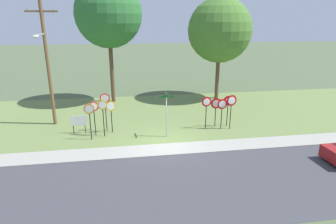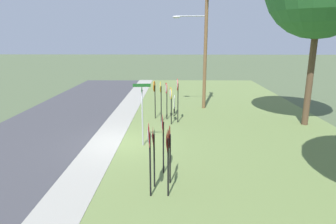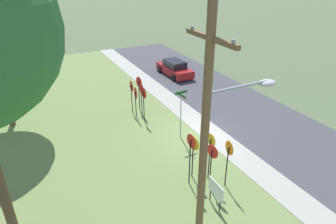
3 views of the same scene
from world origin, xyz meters
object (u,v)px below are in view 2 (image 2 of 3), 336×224
(stop_sign_far_left, at_px, (155,92))
(stop_sign_far_center, at_px, (161,94))
(stop_sign_near_left, at_px, (178,91))
(yield_sign_far_left, at_px, (153,142))
(notice_board, at_px, (174,103))
(yield_sign_near_right, at_px, (149,142))
(yield_sign_near_left, at_px, (162,130))
(street_name_post, at_px, (142,109))
(utility_pole, at_px, (203,40))
(stop_sign_far_right, at_px, (166,93))
(yield_sign_center, at_px, (169,141))
(yield_sign_far_right, at_px, (167,147))
(stop_sign_near_right, at_px, (171,98))

(stop_sign_far_left, xyz_separation_m, stop_sign_far_center, (0.80, 0.42, 0.03))
(stop_sign_near_left, bearing_deg, stop_sign_far_center, -99.99)
(yield_sign_far_left, bearing_deg, stop_sign_far_center, 177.09)
(notice_board, bearing_deg, yield_sign_near_right, -1.73)
(yield_sign_near_left, xyz_separation_m, street_name_post, (-2.97, -1.06, 0.05))
(utility_pole, bearing_deg, stop_sign_far_right, -38.55)
(utility_pole, bearing_deg, yield_sign_near_right, -12.76)
(yield_sign_center, relative_size, street_name_post, 0.71)
(stop_sign_far_right, relative_size, yield_sign_near_left, 1.00)
(stop_sign_far_center, distance_m, street_name_post, 4.10)
(yield_sign_center, bearing_deg, notice_board, -176.47)
(yield_sign_center, xyz_separation_m, street_name_post, (-3.75, -1.32, 0.21))
(stop_sign_far_left, relative_size, street_name_post, 0.81)
(yield_sign_far_right, bearing_deg, yield_sign_center, 178.14)
(stop_sign_near_left, xyz_separation_m, street_name_post, (3.94, -1.69, -0.15))
(yield_sign_far_left, bearing_deg, stop_sign_far_right, 174.85)
(yield_sign_near_left, relative_size, yield_sign_far_right, 1.03)
(stop_sign_far_left, relative_size, stop_sign_far_center, 0.97)
(yield_sign_center, distance_m, utility_pole, 12.18)
(stop_sign_near_left, height_order, stop_sign_far_left, stop_sign_near_left)
(yield_sign_far_left, bearing_deg, stop_sign_near_right, 172.49)
(stop_sign_near_right, relative_size, yield_sign_far_left, 1.01)
(stop_sign_far_center, bearing_deg, yield_sign_near_left, 3.22)
(stop_sign_far_right, distance_m, yield_sign_far_right, 9.26)
(yield_sign_near_left, bearing_deg, stop_sign_near_right, 173.68)
(stop_sign_far_center, xyz_separation_m, yield_sign_far_right, (8.66, 0.59, -0.08))
(stop_sign_far_center, bearing_deg, yield_sign_near_right, 0.26)
(stop_sign_near_right, bearing_deg, yield_sign_far_left, -14.98)
(stop_sign_far_center, bearing_deg, utility_pole, 142.97)
(street_name_post, bearing_deg, yield_sign_far_left, 6.83)
(stop_sign_far_center, relative_size, stop_sign_far_right, 1.06)
(yield_sign_near_left, distance_m, yield_sign_center, 0.84)
(stop_sign_far_left, xyz_separation_m, yield_sign_far_right, (9.46, 1.01, -0.05))
(stop_sign_far_left, bearing_deg, street_name_post, 4.70)
(yield_sign_near_left, relative_size, yield_sign_center, 1.09)
(yield_sign_near_right, bearing_deg, yield_sign_far_right, 83.54)
(stop_sign_far_center, bearing_deg, stop_sign_far_left, -152.09)
(stop_sign_near_right, relative_size, yield_sign_near_left, 0.96)
(yield_sign_far_right, height_order, notice_board, yield_sign_far_right)
(stop_sign_far_center, height_order, utility_pole, utility_pole)
(yield_sign_near_left, bearing_deg, yield_sign_far_right, 3.06)
(stop_sign_near_left, height_order, street_name_post, street_name_post)
(utility_pole, bearing_deg, yield_sign_far_left, -13.02)
(stop_sign_near_right, xyz_separation_m, utility_pole, (-4.23, 2.22, 3.23))
(stop_sign_near_right, height_order, yield_sign_center, stop_sign_near_right)
(stop_sign_far_center, relative_size, yield_sign_near_right, 1.00)
(utility_pole, height_order, notice_board, utility_pole)
(stop_sign_far_center, relative_size, street_name_post, 0.83)
(stop_sign_far_center, bearing_deg, notice_board, 154.30)
(utility_pole, bearing_deg, yield_sign_near_left, -12.86)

